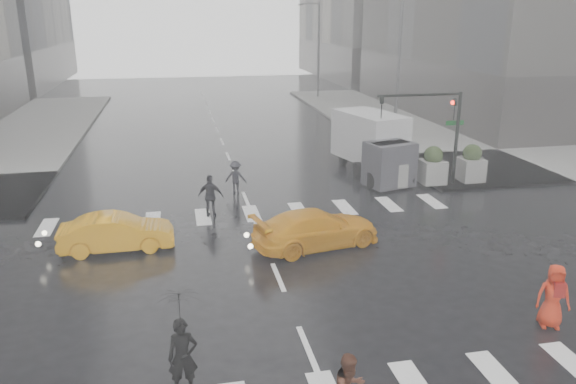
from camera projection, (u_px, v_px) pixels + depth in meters
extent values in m
plane|color=black|center=(278.00, 277.00, 17.60)|extent=(120.00, 120.00, 0.00)
cube|color=slate|center=(516.00, 136.00, 37.61)|extent=(35.00, 35.00, 0.15)
cube|color=#2F2B29|center=(556.00, 84.00, 47.63)|extent=(26.05, 26.05, 4.40)
cube|color=#2F2B29|center=(415.00, 59.00, 74.72)|extent=(26.05, 26.05, 4.40)
cylinder|color=black|center=(456.00, 140.00, 26.28)|extent=(0.16, 0.16, 4.50)
cylinder|color=black|center=(420.00, 95.00, 25.25)|extent=(4.00, 0.12, 0.12)
imported|color=black|center=(454.00, 109.00, 25.79)|extent=(0.16, 0.20, 1.00)
imported|color=black|center=(381.00, 107.00, 25.06)|extent=(0.16, 0.20, 1.00)
sphere|color=#FF190C|center=(453.00, 103.00, 25.68)|extent=(0.20, 0.20, 0.20)
cube|color=#0C541A|center=(455.00, 123.00, 26.33)|extent=(0.90, 0.03, 0.22)
cylinder|color=#59595B|center=(398.00, 70.00, 35.13)|extent=(0.20, 0.20, 9.00)
cube|color=#59595B|center=(374.00, 0.00, 33.51)|extent=(0.50, 0.22, 0.15)
cylinder|color=#59595B|center=(319.00, 51.00, 53.81)|extent=(0.20, 0.20, 9.00)
cylinder|color=#59595B|center=(310.00, 4.00, 52.33)|extent=(1.80, 0.12, 0.12)
cube|color=#59595B|center=(301.00, 5.00, 52.19)|extent=(0.50, 0.22, 0.15)
cube|color=slate|center=(393.00, 174.00, 26.37)|extent=(1.10, 1.10, 1.10)
sphere|color=black|center=(394.00, 157.00, 26.13)|extent=(0.90, 0.90, 0.90)
cube|color=slate|center=(432.00, 172.00, 26.75)|extent=(1.10, 1.10, 1.10)
sphere|color=black|center=(433.00, 155.00, 26.51)|extent=(0.90, 0.90, 0.90)
cube|color=slate|center=(471.00, 169.00, 27.13)|extent=(1.10, 1.10, 1.10)
sphere|color=black|center=(472.00, 153.00, 26.88)|extent=(0.90, 0.90, 0.90)
imported|color=black|center=(183.00, 357.00, 11.99)|extent=(0.65, 0.43, 1.77)
imported|color=black|center=(180.00, 311.00, 11.66)|extent=(0.97, 0.99, 0.88)
imported|color=red|center=(553.00, 296.00, 14.60)|extent=(0.99, 0.82, 1.75)
cube|color=maroon|center=(559.00, 290.00, 14.35)|extent=(0.32, 0.25, 0.40)
imported|color=black|center=(211.00, 196.00, 22.61)|extent=(1.16, 0.88, 1.75)
imported|color=black|center=(236.00, 177.00, 25.57)|extent=(1.10, 0.80, 1.53)
imported|color=orange|center=(117.00, 233.00, 19.46)|extent=(3.91, 1.46, 1.28)
imported|color=orange|center=(316.00, 229.00, 19.75)|extent=(4.37, 2.73, 1.33)
cube|color=#B9B9BB|center=(370.00, 136.00, 28.93)|extent=(2.16, 4.15, 2.43)
cube|color=#333338|center=(389.00, 164.00, 26.45)|extent=(2.07, 1.62, 2.07)
cube|color=black|center=(390.00, 151.00, 26.26)|extent=(1.80, 0.81, 0.81)
cylinder|color=black|center=(371.00, 181.00, 26.33)|extent=(0.25, 0.81, 0.81)
cylinder|color=black|center=(409.00, 179.00, 26.68)|extent=(0.25, 0.81, 0.81)
cylinder|color=black|center=(358.00, 170.00, 28.18)|extent=(0.25, 0.81, 0.81)
cylinder|color=black|center=(393.00, 168.00, 28.54)|extent=(0.25, 0.81, 0.81)
cylinder|color=black|center=(343.00, 158.00, 30.53)|extent=(0.25, 0.81, 0.81)
cylinder|color=black|center=(376.00, 156.00, 30.89)|extent=(0.25, 0.81, 0.81)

